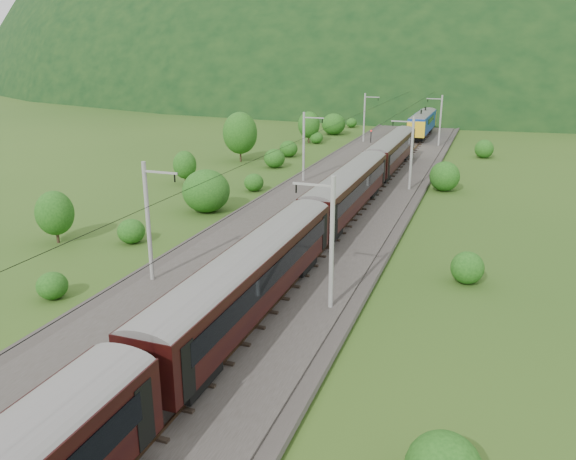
% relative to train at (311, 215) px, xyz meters
% --- Properties ---
extents(ground, '(600.00, 600.00, 0.00)m').
position_rel_train_xyz_m(ground, '(-2.40, -8.02, -3.46)').
color(ground, '#284A17').
rests_on(ground, ground).
extents(railbed, '(14.00, 220.00, 0.30)m').
position_rel_train_xyz_m(railbed, '(-2.40, 1.98, -3.31)').
color(railbed, '#38332D').
rests_on(railbed, ground).
extents(track_left, '(2.40, 220.00, 0.27)m').
position_rel_train_xyz_m(track_left, '(-4.80, 1.98, -3.09)').
color(track_left, brown).
rests_on(track_left, railbed).
extents(track_right, '(2.40, 220.00, 0.27)m').
position_rel_train_xyz_m(track_right, '(-0.00, 1.98, -3.09)').
color(track_right, brown).
rests_on(track_right, railbed).
extents(catenary_left, '(2.54, 192.28, 8.00)m').
position_rel_train_xyz_m(catenary_left, '(-8.52, 23.98, 1.04)').
color(catenary_left, gray).
rests_on(catenary_left, railbed).
extents(catenary_right, '(2.54, 192.28, 8.00)m').
position_rel_train_xyz_m(catenary_right, '(3.72, 23.98, 1.04)').
color(catenary_right, gray).
rests_on(catenary_right, railbed).
extents(overhead_wires, '(4.83, 198.00, 0.03)m').
position_rel_train_xyz_m(overhead_wires, '(-2.40, 1.98, 3.64)').
color(overhead_wires, black).
rests_on(overhead_wires, ground).
extents(mountain_main, '(504.00, 360.00, 244.00)m').
position_rel_train_xyz_m(mountain_main, '(-2.40, 251.98, -3.46)').
color(mountain_main, black).
rests_on(mountain_main, ground).
extents(mountain_ridge, '(336.00, 280.00, 132.00)m').
position_rel_train_xyz_m(mountain_ridge, '(-122.40, 291.98, -3.46)').
color(mountain_ridge, black).
rests_on(mountain_ridge, ground).
extents(train, '(2.92, 139.93, 5.07)m').
position_rel_train_xyz_m(train, '(0.00, 0.00, 0.00)').
color(train, black).
rests_on(train, ground).
extents(hazard_post_near, '(0.17, 0.17, 1.62)m').
position_rel_train_xyz_m(hazard_post_near, '(-2.78, 44.25, -2.35)').
color(hazard_post_near, red).
rests_on(hazard_post_near, railbed).
extents(hazard_post_far, '(0.16, 0.16, 1.49)m').
position_rel_train_xyz_m(hazard_post_far, '(-2.34, 25.29, -2.42)').
color(hazard_post_far, red).
rests_on(hazard_post_far, railbed).
extents(signal, '(0.23, 0.23, 2.10)m').
position_rel_train_xyz_m(signal, '(-7.18, 55.31, -1.93)').
color(signal, black).
rests_on(signal, railbed).
extents(vegetation_left, '(12.56, 145.54, 6.93)m').
position_rel_train_xyz_m(vegetation_left, '(-16.90, 13.50, -0.81)').
color(vegetation_left, '#1B4913').
rests_on(vegetation_left, ground).
extents(vegetation_right, '(7.16, 97.49, 2.99)m').
position_rel_train_xyz_m(vegetation_right, '(9.69, 12.54, -2.20)').
color(vegetation_right, '#1B4913').
rests_on(vegetation_right, ground).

